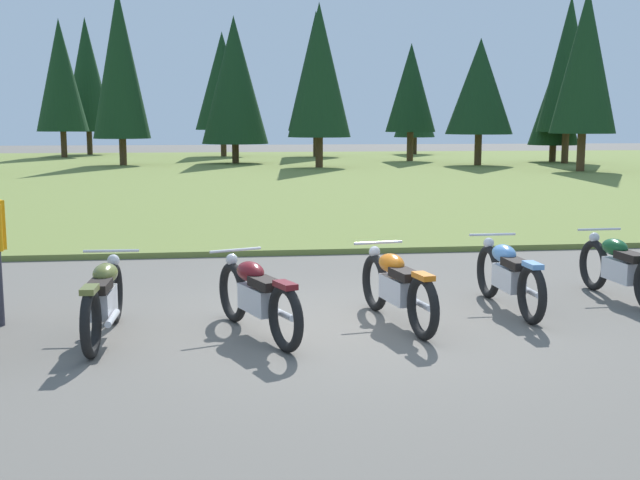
{
  "coord_description": "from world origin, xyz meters",
  "views": [
    {
      "loc": [
        -1.22,
        -8.79,
        2.32
      ],
      "look_at": [
        0.0,
        0.6,
        0.9
      ],
      "focal_mm": 44.69,
      "sensor_mm": 36.0,
      "label": 1
    }
  ],
  "objects_px": {
    "motorcycle_olive": "(104,299)",
    "motorcycle_maroon": "(257,296)",
    "motorcycle_orange": "(397,286)",
    "motorcycle_sky_blue": "(509,275)",
    "motorcycle_british_green": "(621,268)"
  },
  "relations": [
    {
      "from": "motorcycle_olive",
      "to": "motorcycle_maroon",
      "type": "bearing_deg",
      "value": -2.71
    },
    {
      "from": "motorcycle_olive",
      "to": "motorcycle_orange",
      "type": "xyz_separation_m",
      "value": [
        3.26,
        0.23,
        0.0
      ]
    },
    {
      "from": "motorcycle_olive",
      "to": "motorcycle_orange",
      "type": "height_order",
      "value": "same"
    },
    {
      "from": "motorcycle_orange",
      "to": "motorcycle_olive",
      "type": "bearing_deg",
      "value": -176.04
    },
    {
      "from": "motorcycle_sky_blue",
      "to": "motorcycle_british_green",
      "type": "bearing_deg",
      "value": 10.25
    },
    {
      "from": "motorcycle_orange",
      "to": "motorcycle_british_green",
      "type": "relative_size",
      "value": 0.99
    },
    {
      "from": "motorcycle_british_green",
      "to": "motorcycle_sky_blue",
      "type": "bearing_deg",
      "value": -169.75
    },
    {
      "from": "motorcycle_olive",
      "to": "motorcycle_orange",
      "type": "relative_size",
      "value": 1.01
    },
    {
      "from": "motorcycle_olive",
      "to": "motorcycle_maroon",
      "type": "relative_size",
      "value": 1.05
    },
    {
      "from": "motorcycle_maroon",
      "to": "motorcycle_sky_blue",
      "type": "bearing_deg",
      "value": 14.17
    },
    {
      "from": "motorcycle_orange",
      "to": "motorcycle_maroon",
      "type": "bearing_deg",
      "value": -169.42
    },
    {
      "from": "motorcycle_maroon",
      "to": "motorcycle_orange",
      "type": "relative_size",
      "value": 0.96
    },
    {
      "from": "motorcycle_maroon",
      "to": "motorcycle_olive",
      "type": "bearing_deg",
      "value": 177.29
    },
    {
      "from": "motorcycle_british_green",
      "to": "motorcycle_olive",
      "type": "bearing_deg",
      "value": -171.04
    },
    {
      "from": "motorcycle_maroon",
      "to": "motorcycle_sky_blue",
      "type": "xyz_separation_m",
      "value": [
        3.14,
        0.79,
        0.0
      ]
    }
  ]
}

